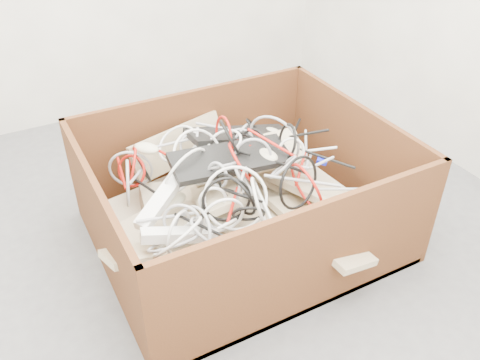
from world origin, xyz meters
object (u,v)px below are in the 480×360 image
power_strip_left (163,197)px  power_strip_right (180,235)px  vga_plug (322,161)px  cardboard_box (239,214)px

power_strip_left → power_strip_right: 0.18m
power_strip_right → power_strip_left: bearing=101.8°
power_strip_right → vga_plug: bearing=24.3°
cardboard_box → vga_plug: bearing=-11.2°
cardboard_box → power_strip_left: size_ratio=3.93×
power_strip_left → vga_plug: bearing=-37.8°
vga_plug → power_strip_left: bearing=-138.9°
power_strip_left → cardboard_box: bearing=-29.0°
cardboard_box → power_strip_left: 0.42m
power_strip_left → power_strip_right: power_strip_left is taller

